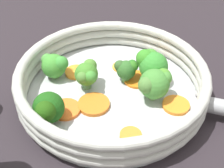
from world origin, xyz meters
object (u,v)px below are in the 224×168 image
at_px(skillet, 112,94).
at_px(carrot_slice_0, 152,63).
at_px(broccoli_floret_1, 127,69).
at_px(broccoli_floret_3, 55,65).
at_px(carrot_slice_1, 176,105).
at_px(carrot_slice_3, 137,79).
at_px(broccoli_floret_4, 155,83).
at_px(carrot_slice_6, 66,109).
at_px(carrot_slice_4, 131,136).
at_px(broccoli_floret_0, 48,109).
at_px(carrot_slice_2, 121,67).
at_px(broccoli_floret_5, 151,64).
at_px(broccoli_floret_2, 87,74).
at_px(carrot_slice_5, 94,104).
at_px(carrot_slice_7, 76,72).

xyz_separation_m(skillet, carrot_slice_0, (0.06, -0.08, 0.01)).
height_order(broccoli_floret_1, broccoli_floret_3, broccoli_floret_3).
bearing_deg(carrot_slice_1, carrot_slice_3, 35.90).
bearing_deg(broccoli_floret_4, skillet, 69.68).
height_order(broccoli_floret_3, broccoli_floret_4, broccoli_floret_4).
bearing_deg(carrot_slice_6, carrot_slice_4, -123.96).
relative_size(broccoli_floret_0, broccoli_floret_1, 1.34).
relative_size(carrot_slice_2, carrot_slice_4, 1.00).
relative_size(carrot_slice_4, carrot_slice_6, 0.69).
bearing_deg(carrot_slice_3, broccoli_floret_1, 83.96).
distance_m(carrot_slice_6, broccoli_floret_0, 0.04).
bearing_deg(broccoli_floret_5, broccoli_floret_3, 80.77).
height_order(carrot_slice_3, broccoli_floret_1, broccoli_floret_1).
xyz_separation_m(skillet, carrot_slice_1, (-0.04, -0.09, 0.01)).
height_order(carrot_slice_0, broccoli_floret_1, broccoli_floret_1).
height_order(broccoli_floret_0, broccoli_floret_5, broccoli_floret_5).
height_order(broccoli_floret_1, broccoli_floret_5, broccoli_floret_5).
xyz_separation_m(broccoli_floret_1, broccoli_floret_2, (-0.01, 0.06, 0.00)).
bearing_deg(carrot_slice_5, carrot_slice_7, 17.54).
height_order(carrot_slice_0, broccoli_floret_5, broccoli_floret_5).
bearing_deg(carrot_slice_5, skillet, -45.15).
distance_m(skillet, carrot_slice_5, 0.04).
distance_m(skillet, carrot_slice_3, 0.05).
height_order(skillet, carrot_slice_5, carrot_slice_5).
relative_size(carrot_slice_5, broccoli_floret_3, 1.07).
bearing_deg(carrot_slice_7, carrot_slice_6, 169.73).
bearing_deg(carrot_slice_4, broccoli_floret_5, -22.30).
bearing_deg(broccoli_floret_1, broccoli_floret_5, -96.80).
bearing_deg(carrot_slice_3, broccoli_floret_3, 80.50).
bearing_deg(broccoli_floret_3, broccoli_floret_5, -99.23).
distance_m(skillet, broccoli_floret_3, 0.10).
bearing_deg(carrot_slice_1, carrot_slice_0, 7.91).
relative_size(carrot_slice_2, carrot_slice_7, 0.81).
distance_m(skillet, carrot_slice_6, 0.08).
height_order(carrot_slice_3, broccoli_floret_3, broccoli_floret_3).
bearing_deg(broccoli_floret_1, broccoli_floret_0, 124.83).
height_order(carrot_slice_6, broccoli_floret_1, broccoli_floret_1).
distance_m(broccoli_floret_2, broccoli_floret_5, 0.10).
height_order(carrot_slice_6, broccoli_floret_0, broccoli_floret_0).
bearing_deg(skillet, carrot_slice_6, 116.80).
distance_m(carrot_slice_7, broccoli_floret_2, 0.05).
relative_size(broccoli_floret_1, broccoli_floret_3, 0.86).
relative_size(carrot_slice_6, broccoli_floret_1, 1.14).
distance_m(broccoli_floret_3, broccoli_floret_5, 0.16).
relative_size(carrot_slice_1, carrot_slice_3, 0.92).
distance_m(broccoli_floret_0, broccoli_floret_3, 0.10).
height_order(carrot_slice_3, broccoli_floret_4, broccoli_floret_4).
relative_size(carrot_slice_3, carrot_slice_7, 1.19).
bearing_deg(carrot_slice_6, broccoli_floret_5, -67.27).
relative_size(carrot_slice_3, carrot_slice_6, 1.01).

